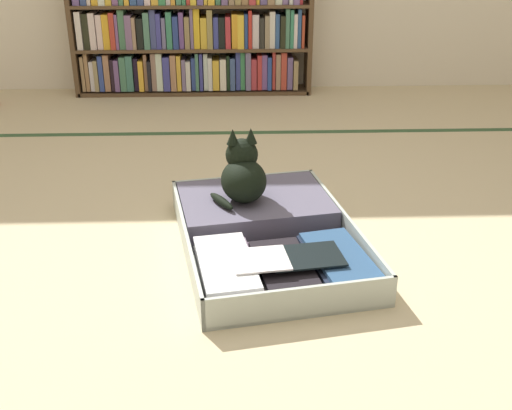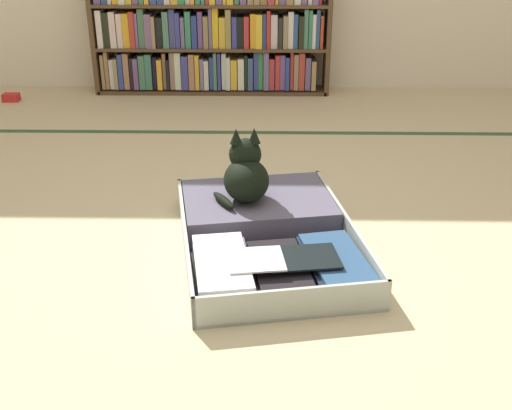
# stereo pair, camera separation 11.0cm
# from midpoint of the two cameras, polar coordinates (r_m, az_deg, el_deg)

# --- Properties ---
(ground_plane) EXTENTS (10.00, 10.00, 0.00)m
(ground_plane) POSITION_cam_midpoint_polar(r_m,az_deg,el_deg) (2.17, -0.17, -4.88)
(ground_plane) COLOR #CCBA8F
(tatami_border) EXTENTS (4.80, 0.05, 0.00)m
(tatami_border) POSITION_cam_midpoint_polar(r_m,az_deg,el_deg) (3.45, 0.33, 6.74)
(tatami_border) COLOR #335330
(tatami_border) RESTS_ON ground_plane
(bookshelf) EXTENTS (1.57, 0.22, 0.87)m
(bookshelf) POSITION_cam_midpoint_polar(r_m,az_deg,el_deg) (4.22, -3.56, 16.05)
(bookshelf) COLOR brown
(bookshelf) RESTS_ON ground_plane
(open_suitcase) EXTENTS (0.74, 0.98, 0.11)m
(open_suitcase) POSITION_cam_midpoint_polar(r_m,az_deg,el_deg) (2.25, 2.16, -2.43)
(open_suitcase) COLOR #B0BBB0
(open_suitcase) RESTS_ON ground_plane
(black_cat) EXTENTS (0.24, 0.24, 0.27)m
(black_cat) POSITION_cam_midpoint_polar(r_m,az_deg,el_deg) (2.32, 0.38, 2.86)
(black_cat) COLOR black
(black_cat) RESTS_ON open_suitcase
(small_red_pouch) EXTENTS (0.10, 0.07, 0.05)m
(small_red_pouch) POSITION_cam_midpoint_polar(r_m,az_deg,el_deg) (4.34, -21.05, 9.27)
(small_red_pouch) COLOR red
(small_red_pouch) RESTS_ON ground_plane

